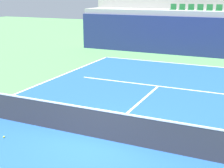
% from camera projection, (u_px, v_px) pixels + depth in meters
% --- Properties ---
extents(ground_plane, '(80.00, 80.00, 0.00)m').
position_uv_depth(ground_plane, '(98.00, 138.00, 10.07)').
color(ground_plane, '#4C8C4C').
extents(court_surface, '(11.00, 24.00, 0.01)m').
position_uv_depth(court_surface, '(98.00, 138.00, 10.07)').
color(court_surface, '#1E4C99').
rests_on(court_surface, ground_plane).
extents(baseline_far, '(11.00, 0.10, 0.00)m').
position_uv_depth(baseline_far, '(184.00, 64.00, 20.51)').
color(baseline_far, white).
rests_on(baseline_far, court_surface).
extents(service_line_far, '(8.26, 0.10, 0.00)m').
position_uv_depth(service_line_far, '(158.00, 86.00, 15.66)').
color(service_line_far, white).
rests_on(service_line_far, court_surface).
extents(centre_service_line, '(0.10, 6.40, 0.00)m').
position_uv_depth(centre_service_line, '(135.00, 106.00, 12.86)').
color(centre_service_line, white).
rests_on(centre_service_line, court_surface).
extents(back_wall, '(17.77, 0.30, 2.75)m').
position_uv_depth(back_wall, '(194.00, 37.00, 22.72)').
color(back_wall, navy).
rests_on(back_wall, ground_plane).
extents(stands_tier_lower, '(17.77, 2.40, 3.14)m').
position_uv_depth(stands_tier_lower, '(198.00, 32.00, 23.84)').
color(stands_tier_lower, '#9E9E99').
rests_on(stands_tier_lower, ground_plane).
extents(stands_tier_upper, '(17.77, 2.40, 3.97)m').
position_uv_depth(stands_tier_upper, '(204.00, 24.00, 25.83)').
color(stands_tier_upper, '#9E9E99').
rests_on(stands_tier_upper, ground_plane).
extents(seating_row_lower, '(4.42, 0.44, 0.44)m').
position_uv_depth(seating_row_lower, '(200.00, 9.00, 23.46)').
color(seating_row_lower, '#1E6633').
rests_on(seating_row_lower, stands_tier_lower).
extents(tennis_net, '(11.08, 0.08, 1.07)m').
position_uv_depth(tennis_net, '(98.00, 123.00, 9.93)').
color(tennis_net, black).
rests_on(tennis_net, court_surface).
extents(tennis_ball_0, '(0.07, 0.07, 0.07)m').
position_uv_depth(tennis_ball_0, '(4.00, 137.00, 10.08)').
color(tennis_ball_0, '#CCE033').
rests_on(tennis_ball_0, court_surface).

